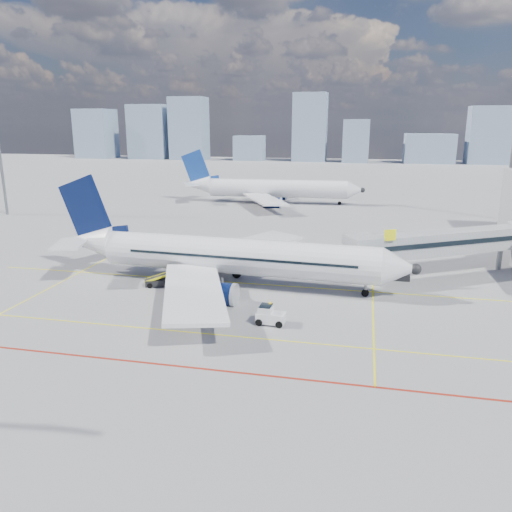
{
  "coord_description": "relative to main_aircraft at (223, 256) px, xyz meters",
  "views": [
    {
      "loc": [
        12.57,
        -43.14,
        17.23
      ],
      "look_at": [
        2.07,
        5.09,
        4.0
      ],
      "focal_mm": 35.0,
      "sensor_mm": 36.0,
      "label": 1
    }
  ],
  "objects": [
    {
      "name": "ground",
      "position": [
        2.07,
        -7.26,
        -3.22
      ],
      "size": [
        420.0,
        420.0,
        0.0
      ],
      "primitive_type": "plane",
      "color": "gray",
      "rests_on": "ground"
    },
    {
      "name": "belt_loader",
      "position": [
        -6.0,
        -1.89,
        -2.61
      ],
      "size": [
        5.82,
        3.15,
        2.36
      ],
      "rotation": [
        0.0,
        0.0,
        0.35
      ],
      "color": "black",
      "rests_on": "ground"
    },
    {
      "name": "baggage_tug",
      "position": [
        7.06,
        -10.06,
        -2.39
      ],
      "size": [
        2.59,
        1.66,
        1.74
      ],
      "rotation": [
        0.0,
        0.0,
        -0.06
      ],
      "color": "silver",
      "rests_on": "ground"
    },
    {
      "name": "cargo_dolly",
      "position": [
        -0.49,
        -9.08,
        -2.14
      ],
      "size": [
        3.91,
        2.66,
        1.97
      ],
      "rotation": [
        0.0,
        0.0,
        -0.33
      ],
      "color": "black",
      "rests_on": "ground"
    },
    {
      "name": "second_aircraft",
      "position": [
        -5.72,
        57.24,
        0.0
      ],
      "size": [
        40.43,
        35.21,
        11.79
      ],
      "rotation": [
        0.0,
        0.0,
        0.05
      ],
      "color": "silver",
      "rests_on": "ground"
    },
    {
      "name": "jet_bridge",
      "position": [
        25.58,
        9.65,
        0.52
      ],
      "size": [
        23.55,
        15.78,
        6.3
      ],
      "color": "#9A9DA2",
      "rests_on": "ground"
    },
    {
      "name": "apron_markings",
      "position": [
        1.49,
        -11.17,
        -3.21
      ],
      "size": [
        90.0,
        35.12,
        0.01
      ],
      "color": "#EEEC0C",
      "rests_on": "ground"
    },
    {
      "name": "ramp_worker",
      "position": [
        7.09,
        -9.53,
        -2.28
      ],
      "size": [
        0.8,
        0.81,
        1.88
      ],
      "primitive_type": "imported",
      "rotation": [
        0.0,
        0.0,
        0.82
      ],
      "color": "yellow",
      "rests_on": "ground"
    },
    {
      "name": "main_aircraft",
      "position": [
        0.0,
        0.0,
        0.0
      ],
      "size": [
        40.56,
        35.31,
        11.83
      ],
      "rotation": [
        0.0,
        0.0,
        -0.06
      ],
      "color": "silver",
      "rests_on": "ground"
    },
    {
      "name": "distant_skyline",
      "position": [
        0.71,
        182.74,
        8.63
      ],
      "size": [
        248.8,
        15.76,
        30.19
      ],
      "color": "#778CA5",
      "rests_on": "ground"
    }
  ]
}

